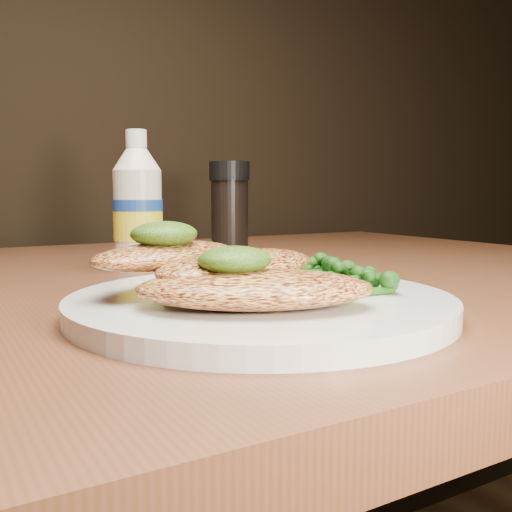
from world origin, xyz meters
TOP-DOWN VIEW (x-y plane):
  - plate at (-0.02, 0.83)m, footprint 0.27×0.27m
  - chicken_front at (-0.05, 0.79)m, footprint 0.17×0.14m
  - chicken_mid at (-0.03, 0.84)m, footprint 0.16×0.12m
  - chicken_back at (-0.08, 0.88)m, footprint 0.14×0.11m
  - pesto_front at (-0.06, 0.80)m, footprint 0.06×0.06m
  - pesto_back at (-0.08, 0.87)m, footprint 0.06×0.06m
  - broccolini_bundle at (0.02, 0.84)m, footprint 0.15×0.13m
  - mayo_bottle at (-0.02, 1.10)m, footprint 0.07×0.07m
  - pepper_grinder at (0.11, 1.13)m, footprint 0.06×0.06m

SIDE VIEW (x-z plane):
  - plate at x=-0.02m, z-range 0.75..0.76m
  - broccolini_bundle at x=0.02m, z-range 0.76..0.78m
  - chicken_front at x=-0.05m, z-range 0.76..0.79m
  - chicken_mid at x=-0.03m, z-range 0.77..0.80m
  - chicken_back at x=-0.08m, z-range 0.78..0.80m
  - pesto_front at x=-0.06m, z-range 0.79..0.80m
  - pesto_back at x=-0.08m, z-range 0.80..0.82m
  - pepper_grinder at x=0.11m, z-range 0.75..0.87m
  - mayo_bottle at x=-0.02m, z-range 0.75..0.90m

